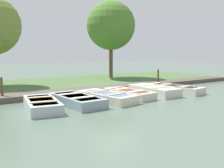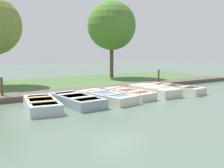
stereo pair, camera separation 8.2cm
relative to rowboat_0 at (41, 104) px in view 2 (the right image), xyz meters
name	(u,v)px [view 2 (the right image)]	position (x,y,z in m)	size (l,w,h in m)	color
ground_plane	(115,95)	(-1.14, 4.22, -0.20)	(80.00, 80.00, 0.00)	#566B5B
shore_bank	(74,83)	(-6.14, 4.22, -0.10)	(8.00, 24.00, 0.19)	#476638
dock_walkway	(101,89)	(-2.58, 4.22, -0.07)	(1.39, 22.34, 0.25)	#51473D
rowboat_0	(41,104)	(0.00, 0.00, 0.00)	(2.89, 1.57, 0.41)	#B2BCC1
rowboat_1	(76,100)	(-0.08, 1.50, 0.00)	(3.01, 1.36, 0.40)	#8C9EA8
rowboat_2	(106,97)	(-0.04, 2.97, -0.01)	(3.13, 1.66, 0.39)	beige
rowboat_3	(129,94)	(-0.19, 4.36, -0.01)	(2.81, 1.29, 0.38)	beige
rowboat_4	(154,90)	(-0.18, 5.99, 0.02)	(2.89, 1.24, 0.44)	beige
rowboat_5	(175,89)	(-0.12, 7.53, -0.01)	(3.26, 1.44, 0.39)	beige
mooring_post_near	(2,89)	(-2.57, -0.94, 0.35)	(0.11, 0.11, 1.09)	brown
mooring_post_far	(159,77)	(-2.57, 8.65, 0.35)	(0.11, 0.11, 1.09)	brown
park_tree_left	(112,26)	(-7.25, 8.05, 4.06)	(3.79, 3.79, 6.17)	brown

